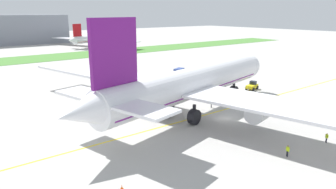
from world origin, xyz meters
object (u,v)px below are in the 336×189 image
object	(u,v)px
ground_crew_marshaller_front	(288,150)
parked_airliner_far_centre	(94,39)
service_truck_catering_van	(180,73)
traffic_cone_starboard_wing	(122,187)
ground_crew_wingwalker_port	(211,103)
airliner_foreground	(190,84)
service_truck_fuel_bowser	(226,63)
traffic_cone_port_wing	(326,115)
pushback_tug	(252,86)
ground_crew_wingwalker_starboard	(327,137)

from	to	relation	value
ground_crew_marshaller_front	parked_airliner_far_centre	bearing A→B (deg)	74.74
service_truck_catering_van	parked_airliner_far_centre	size ratio (longest dim) A/B	0.08
traffic_cone_starboard_wing	ground_crew_wingwalker_port	bearing A→B (deg)	27.29
service_truck_catering_van	airliner_foreground	bearing A→B (deg)	-127.06
service_truck_fuel_bowser	service_truck_catering_van	world-z (taller)	service_truck_catering_van
ground_crew_wingwalker_port	traffic_cone_port_wing	world-z (taller)	ground_crew_wingwalker_port
airliner_foreground	traffic_cone_starboard_wing	bearing A→B (deg)	-148.14
ground_crew_wingwalker_port	service_truck_catering_van	size ratio (longest dim) A/B	0.32
traffic_cone_port_wing	traffic_cone_starboard_wing	bearing A→B (deg)	177.60
pushback_tug	ground_crew_marshaller_front	size ratio (longest dim) A/B	3.24
traffic_cone_port_wing	parked_airliner_far_centre	distance (m)	146.55
ground_crew_marshaller_front	traffic_cone_starboard_wing	size ratio (longest dim) A/B	2.96
airliner_foreground	service_truck_fuel_bowser	bearing A→B (deg)	34.91
airliner_foreground	service_truck_fuel_bowser	distance (m)	58.45
pushback_tug	ground_crew_marshaller_front	xyz separation A→B (m)	(-28.44, -27.84, 0.07)
airliner_foreground	pushback_tug	bearing A→B (deg)	12.90
service_truck_fuel_bowser	traffic_cone_starboard_wing	bearing A→B (deg)	-146.07
airliner_foreground	traffic_cone_port_wing	world-z (taller)	airliner_foreground
ground_crew_marshaller_front	service_truck_catering_van	size ratio (longest dim) A/B	0.34
airliner_foreground	traffic_cone_starboard_wing	world-z (taller)	airliner_foreground
ground_crew_wingwalker_port	ground_crew_wingwalker_starboard	distance (m)	23.96
airliner_foreground	ground_crew_wingwalker_starboard	xyz separation A→B (m)	(8.61, -22.49, -5.52)
ground_crew_wingwalker_port	service_truck_catering_van	distance (m)	31.29
traffic_cone_port_wing	traffic_cone_starboard_wing	distance (m)	44.65
ground_crew_marshaller_front	parked_airliner_far_centre	world-z (taller)	parked_airliner_far_centre
ground_crew_marshaller_front	service_truck_catering_van	distance (m)	55.50
ground_crew_wingwalker_port	ground_crew_marshaller_front	distance (m)	24.34
ground_crew_wingwalker_starboard	service_truck_catering_van	distance (m)	53.39
service_truck_fuel_bowser	parked_airliner_far_centre	xyz separation A→B (m)	(-7.38, 95.61, 3.08)
ground_crew_wingwalker_port	parked_airliner_far_centre	distance (m)	131.70
ground_crew_marshaller_front	service_truck_catering_van	world-z (taller)	service_truck_catering_van
traffic_cone_port_wing	service_truck_fuel_bowser	bearing A→B (deg)	62.01
traffic_cone_port_wing	ground_crew_wingwalker_port	bearing A→B (deg)	127.90
ground_crew_wingwalker_starboard	service_truck_catering_van	bearing A→B (deg)	75.44
ground_crew_marshaller_front	parked_airliner_far_centre	distance (m)	155.95
parked_airliner_far_centre	service_truck_fuel_bowser	bearing A→B (deg)	-85.59
ground_crew_wingwalker_port	ground_crew_marshaller_front	world-z (taller)	ground_crew_marshaller_front
pushback_tug	traffic_cone_port_wing	bearing A→B (deg)	-105.82
ground_crew_marshaller_front	traffic_cone_port_wing	distance (m)	22.63
traffic_cone_port_wing	service_truck_catering_van	world-z (taller)	service_truck_catering_van
airliner_foreground	pushback_tug	world-z (taller)	airliner_foreground
ground_crew_marshaller_front	traffic_cone_starboard_wing	bearing A→B (deg)	162.71
pushback_tug	ground_crew_wingwalker_starboard	distance (m)	34.66
ground_crew_marshaller_front	ground_crew_wingwalker_port	bearing A→B (deg)	70.33
service_truck_fuel_bowser	ground_crew_wingwalker_port	bearing A→B (deg)	-141.59
ground_crew_wingwalker_port	service_truck_catering_van	world-z (taller)	service_truck_catering_van
traffic_cone_starboard_wing	parked_airliner_far_centre	bearing A→B (deg)	66.07
airliner_foreground	ground_crew_marshaller_front	xyz separation A→B (m)	(-0.64, -21.48, -5.43)
ground_crew_wingwalker_port	service_truck_fuel_bowser	xyz separation A→B (m)	(40.21, 31.88, 0.53)
traffic_cone_port_wing	service_truck_catering_van	distance (m)	45.51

